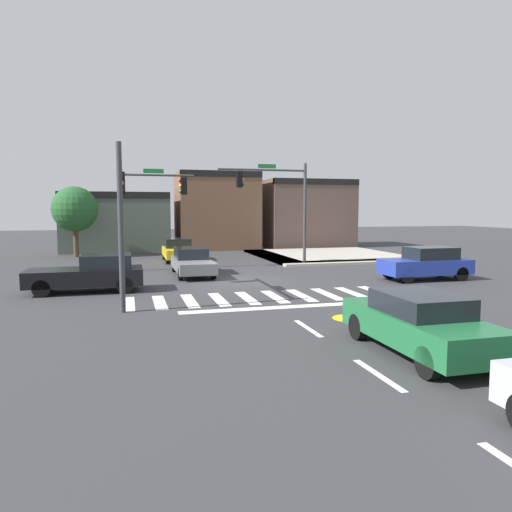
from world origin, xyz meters
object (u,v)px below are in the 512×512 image
Objects in this scene: traffic_signal_northwest at (149,200)px; car_green at (419,323)px; car_yellow at (178,250)px; roadside_tree at (75,209)px; car_gray at (192,262)px; car_black at (90,273)px; car_blue at (426,263)px; traffic_signal_southwest at (121,197)px; traffic_signal_northeast at (277,195)px.

traffic_signal_northwest reaches higher than car_green.
car_yellow is 0.84× the size of roadside_tree.
car_green is 0.94× the size of car_gray.
traffic_signal_northwest is 1.25× the size of car_green.
traffic_signal_northwest reaches higher than car_gray.
car_yellow reaches higher than car_gray.
traffic_signal_northwest reaches higher than car_black.
car_yellow is at bearing 65.87° from traffic_signal_northwest.
car_black is 6.17m from car_gray.
car_green is at bearing 54.75° from car_blue.
traffic_signal_southwest is at bearing 6.35° from car_blue.
roadside_tree is at bearing 20.95° from car_green.
traffic_signal_southwest is 4.04m from car_black.
car_yellow is (2.00, 4.45, -3.13)m from traffic_signal_northwest.
car_black is at bearing -112.90° from traffic_signal_northwest.
car_gray is (-5.48, -2.92, -3.57)m from traffic_signal_northeast.
car_blue is at bearing 124.44° from traffic_signal_northeast.
car_yellow is 15.73m from car_blue.
traffic_signal_southwest reaches higher than car_gray.
car_green is 12.65m from car_blue.
car_black reaches higher than car_green.
car_black is 11.81m from car_yellow.
roadside_tree is (-6.75, 11.47, 2.68)m from car_gray.
traffic_signal_southwest is 1.20× the size of car_gray.
car_gray is 0.95× the size of roadside_tree.
car_yellow is at bearing -35.64° from traffic_signal_northeast.
roadside_tree is at bearing -82.50° from car_black.
car_green is 13.67m from car_black.
traffic_signal_northwest is 5.80m from car_yellow.
car_gray is (3.40, 6.23, -3.15)m from traffic_signal_southwest.
car_blue is at bearing -42.77° from roadside_tree.
roadside_tree is (-10.13, 26.46, 2.63)m from car_green.
traffic_signal_northeast is 1.46× the size of car_yellow.
traffic_signal_northeast reaches higher than roadside_tree.
traffic_signal_northeast is at bearing 118.02° from car_gray.
traffic_signal_northeast reaches higher than traffic_signal_southwest.
car_black is (-1.32, 2.25, -3.08)m from traffic_signal_southwest.
car_gray is (4.72, 3.98, -0.07)m from car_black.
roadside_tree is (-3.35, 17.69, -0.47)m from traffic_signal_southwest.
car_yellow is at bearing -179.80° from car_gray.
car_blue is at bearing 66.43° from car_gray.
car_gray is at bearing 28.02° from traffic_signal_northeast.
car_blue reaches higher than car_black.
car_yellow is 8.57m from roadside_tree.
traffic_signal_northeast is 1.37× the size of car_green.
traffic_signal_southwest is at bearing -28.63° from car_gray.
traffic_signal_southwest is at bearing 120.38° from car_black.
roadside_tree is (-4.73, 9.05, -0.49)m from traffic_signal_northwest.
car_blue is at bearing -29.11° from traffic_signal_northwest.
car_gray is at bearing -23.57° from car_blue.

